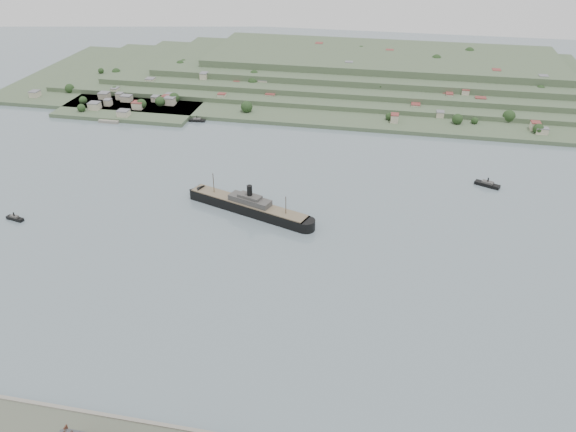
# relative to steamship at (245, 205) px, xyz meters

# --- Properties ---
(ground) EXTENTS (1400.00, 1400.00, 0.00)m
(ground) POSITION_rel_steamship_xyz_m (16.16, -50.92, -5.05)
(ground) COLOR slate
(ground) RESTS_ON ground
(far_peninsula) EXTENTS (760.00, 309.00, 30.00)m
(far_peninsula) POSITION_rel_steamship_xyz_m (44.06, 342.18, 6.83)
(far_peninsula) COLOR #3D5136
(far_peninsula) RESTS_ON ground
(steamship) EXTENTS (110.05, 48.34, 27.34)m
(steamship) POSITION_rel_steamship_xyz_m (0.00, 0.00, 0.00)
(steamship) COLOR black
(steamship) RESTS_ON ground
(tugboat) EXTENTS (14.73, 6.68, 6.41)m
(tugboat) POSITION_rel_steamship_xyz_m (-163.27, -46.48, -3.48)
(tugboat) COLOR black
(tugboat) RESTS_ON ground
(ferry_west) EXTENTS (17.41, 6.02, 6.41)m
(ferry_west) POSITION_rel_steamship_xyz_m (-99.30, 174.08, -3.50)
(ferry_west) COLOR black
(ferry_west) RESTS_ON ground
(ferry_east) EXTENTS (20.76, 13.38, 7.58)m
(ferry_east) POSITION_rel_steamship_xyz_m (184.77, 79.10, -3.22)
(ferry_east) COLOR black
(ferry_east) RESTS_ON ground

